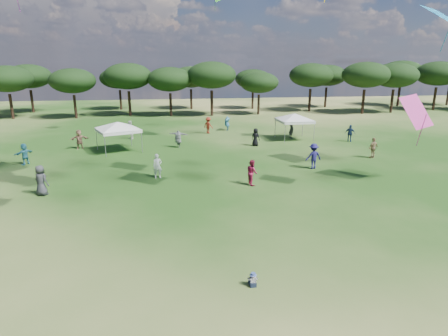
# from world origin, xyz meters

# --- Properties ---
(ground) EXTENTS (140.00, 140.00, 0.00)m
(ground) POSITION_xyz_m (0.00, 0.00, 0.00)
(ground) COLOR #234916
(ground) RESTS_ON ground
(tree_line) EXTENTS (108.78, 17.63, 7.77)m
(tree_line) POSITION_xyz_m (2.39, 47.41, 5.42)
(tree_line) COLOR black
(tree_line) RESTS_ON ground
(tent_left) EXTENTS (6.10, 6.10, 2.85)m
(tent_left) POSITION_xyz_m (-7.25, 23.25, 2.43)
(tent_left) COLOR gray
(tent_left) RESTS_ON ground
(tent_right) EXTENTS (6.34, 6.34, 2.90)m
(tent_right) POSITION_xyz_m (9.39, 25.94, 2.48)
(tent_right) COLOR gray
(tent_right) RESTS_ON ground
(toddler) EXTENTS (0.34, 0.38, 0.51)m
(toddler) POSITION_xyz_m (-0.21, 1.63, 0.23)
(toddler) COLOR black
(toddler) RESTS_ON ground
(festival_crowd) EXTENTS (29.32, 21.09, 1.87)m
(festival_crowd) POSITION_xyz_m (-0.37, 22.95, 0.85)
(festival_crowd) COLOR #15274B
(festival_crowd) RESTS_ON ground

